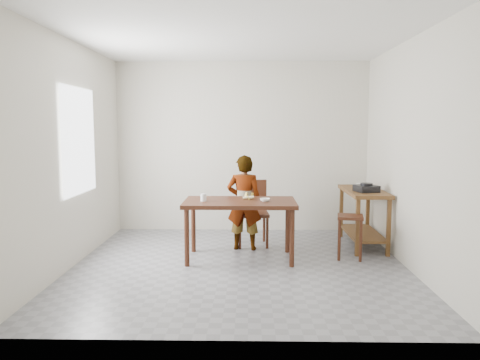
{
  "coord_description": "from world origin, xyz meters",
  "views": [
    {
      "loc": [
        0.12,
        -5.5,
        1.67
      ],
      "look_at": [
        0.0,
        0.4,
        1.0
      ],
      "focal_mm": 35.0,
      "sensor_mm": 36.0,
      "label": 1
    }
  ],
  "objects_px": {
    "prep_counter": "(363,218)",
    "dining_table": "(240,230)",
    "child": "(244,203)",
    "stool": "(350,237)",
    "dining_chair": "(252,213)"
  },
  "relations": [
    {
      "from": "child",
      "to": "dining_chair",
      "type": "xyz_separation_m",
      "value": [
        0.12,
        0.22,
        -0.19
      ]
    },
    {
      "from": "prep_counter",
      "to": "dining_table",
      "type": "bearing_deg",
      "value": -157.85
    },
    {
      "from": "dining_table",
      "to": "dining_chair",
      "type": "distance_m",
      "value": 0.72
    },
    {
      "from": "dining_table",
      "to": "prep_counter",
      "type": "relative_size",
      "value": 1.17
    },
    {
      "from": "child",
      "to": "stool",
      "type": "bearing_deg",
      "value": 167.87
    },
    {
      "from": "dining_table",
      "to": "stool",
      "type": "distance_m",
      "value": 1.4
    },
    {
      "from": "child",
      "to": "dining_chair",
      "type": "bearing_deg",
      "value": -111.89
    },
    {
      "from": "prep_counter",
      "to": "child",
      "type": "relative_size",
      "value": 0.93
    },
    {
      "from": "dining_table",
      "to": "prep_counter",
      "type": "xyz_separation_m",
      "value": [
        1.72,
        0.7,
        0.03
      ]
    },
    {
      "from": "prep_counter",
      "to": "stool",
      "type": "relative_size",
      "value": 2.15
    },
    {
      "from": "dining_table",
      "to": "stool",
      "type": "bearing_deg",
      "value": 2.16
    },
    {
      "from": "prep_counter",
      "to": "dining_chair",
      "type": "relative_size",
      "value": 1.31
    },
    {
      "from": "dining_table",
      "to": "prep_counter",
      "type": "height_order",
      "value": "prep_counter"
    },
    {
      "from": "prep_counter",
      "to": "stool",
      "type": "xyz_separation_m",
      "value": [
        -0.32,
        -0.65,
        -0.12
      ]
    },
    {
      "from": "prep_counter",
      "to": "stool",
      "type": "distance_m",
      "value": 0.73
    }
  ]
}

